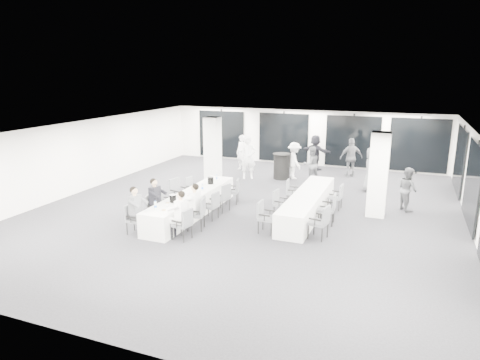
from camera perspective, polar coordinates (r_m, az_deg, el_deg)
The scene contains 43 objects.
room at distance 15.32m, azimuth 5.57°, elevation 1.83°, with size 14.04×16.04×2.84m.
column_left at distance 18.51m, azimuth -3.66°, elevation 4.07°, with size 0.60×0.60×2.80m, color white.
column_right at distance 14.67m, azimuth 17.98°, elevation 0.69°, with size 0.60×0.60×2.80m, color white.
banquet_table_main at distance 14.39m, azimuth -6.41°, elevation -3.18°, with size 0.90×5.00×0.75m, color silver.
banquet_table_side at distance 14.45m, azimuth 8.98°, elevation -3.20°, with size 0.90×5.00×0.75m, color silver.
cocktail_table at distance 19.15m, azimuth 5.58°, elevation 1.86°, with size 0.82×0.82×1.14m.
chair_main_left_near at distance 13.05m, azimuth -14.06°, elevation -4.81°, with size 0.45×0.50×0.88m.
chair_main_left_second at distance 13.85m, azimuth -11.59°, elevation -3.50°, with size 0.55×0.57×0.90m.
chair_main_left_mid at distance 14.40m, azimuth -10.13°, elevation -2.80°, with size 0.53×0.55×0.87m.
chair_main_left_fourth at distance 15.18m, azimuth -8.29°, elevation -1.48°, with size 0.62×0.65×1.03m.
chair_main_left_far at distance 16.04m, azimuth -6.46°, elevation -0.93°, with size 0.49×0.53×0.86m.
chair_main_right_near at distance 12.27m, azimuth -7.45°, elevation -5.60°, with size 0.53×0.57×0.92m.
chair_main_right_second at distance 12.99m, azimuth -5.55°, elevation -4.19°, with size 0.61×0.64×1.00m.
chair_main_right_mid at distance 13.84m, azimuth -3.73°, elevation -3.21°, with size 0.51×0.55×0.91m.
chair_main_right_fourth at distance 14.59m, azimuth -2.26°, elevation -2.14°, with size 0.59×0.62×0.97m.
chair_main_right_far at distance 15.49m, azimuth -0.78°, elevation -1.29°, with size 0.55×0.57×0.90m.
chair_side_left_near at distance 12.72m, azimuth 3.28°, elevation -4.68°, with size 0.49×0.55×0.96m.
chair_side_left_mid at distance 14.14m, azimuth 5.29°, elevation -2.90°, with size 0.49×0.54×0.89m.
chair_side_left_far at distance 15.52m, azimuth 6.83°, elevation -1.38°, with size 0.50×0.54×0.89m.
chair_side_right_near at distance 12.42m, azimuth 10.79°, elevation -5.28°, with size 0.59×0.62×1.00m.
chair_side_right_mid at distance 13.65m, azimuth 11.85°, elevation -3.55°, with size 0.53×0.58×0.99m.
chair_side_right_far at distance 15.19m, azimuth 12.86°, elevation -1.99°, with size 0.48×0.53×0.89m.
seated_guest_a at distance 12.86m, azimuth -13.56°, elevation -3.59°, with size 0.50×0.38×1.44m.
seated_guest_b at distance 13.70m, azimuth -11.05°, elevation -2.36°, with size 0.50×0.38×1.44m.
seated_guest_c at distance 12.26m, azimuth -8.13°, elevation -4.22°, with size 0.50×0.38×1.44m.
seated_guest_d at distance 12.97m, azimuth -6.28°, elevation -3.12°, with size 0.50×0.38×1.44m.
standing_guest_a at distance 19.03m, azimuth 1.12°, elevation 3.38°, with size 0.78×0.63×2.15m, color white.
standing_guest_b at distance 18.74m, azimuth 9.47°, elevation 2.40°, with size 0.85×0.52×1.75m, color #54575C.
standing_guest_c at distance 19.18m, azimuth 7.25°, elevation 2.89°, with size 1.20×0.61×1.85m, color white.
standing_guest_d at distance 19.97m, azimuth 14.62°, elevation 3.24°, with size 1.19×0.66×2.02m, color #54575C.
standing_guest_e at distance 17.72m, azimuth 17.16°, elevation 1.73°, with size 0.98×0.60×2.03m, color #54575C.
standing_guest_f at distance 21.11m, azimuth 10.01°, elevation 3.96°, with size 1.78×0.68×1.93m, color black.
standing_guest_g at distance 20.73m, azimuth 0.25°, elevation 3.98°, with size 0.71×0.57×1.93m, color white.
standing_guest_h at distance 15.75m, azimuth 21.46°, elevation -0.77°, with size 0.82×0.50×1.70m, color #54575C.
ice_bucket_near at distance 13.35m, azimuth -8.93°, elevation -2.44°, with size 0.21×0.21×0.24m, color black.
ice_bucket_far at distance 15.36m, azimuth -3.95°, elevation -0.07°, with size 0.22×0.22×0.25m, color black.
water_bottle_a at distance 12.73m, azimuth -11.21°, elevation -3.36°, with size 0.08×0.08×0.25m, color silver.
water_bottle_b at distance 14.52m, azimuth -5.04°, elevation -0.98°, with size 0.07×0.07×0.23m, color silver.
water_bottle_c at distance 15.91m, azimuth -3.14°, elevation 0.35°, with size 0.06×0.06×0.19m, color silver.
plate_a at distance 13.29m, azimuth -9.61°, elevation -3.04°, with size 0.18×0.18×0.03m.
plate_b at distance 12.64m, azimuth -10.12°, elevation -3.98°, with size 0.21×0.21×0.03m.
plate_c at distance 13.96m, azimuth -6.77°, elevation -2.09°, with size 0.20×0.20×0.03m.
wine_glass at distance 12.56m, azimuth -9.65°, elevation -3.41°, with size 0.08×0.08×0.20m.
Camera 1 is at (4.96, -13.28, 4.67)m, focal length 32.00 mm.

